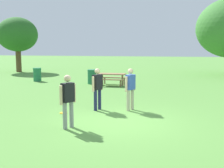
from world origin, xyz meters
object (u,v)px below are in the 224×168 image
at_px(frisbee, 63,113).
at_px(trash_can_further_along, 37,75).
at_px(picnic_table_near, 112,77).
at_px(trash_can_beside_table, 92,77).
at_px(tree_tall_left, 17,35).
at_px(person_bystander, 97,86).
at_px(person_catcher, 68,98).
at_px(person_thrower, 130,86).

distance_m(frisbee, trash_can_further_along, 10.18).
height_order(picnic_table_near, trash_can_beside_table, trash_can_beside_table).
xyz_separation_m(trash_can_further_along, tree_tall_left, (-5.18, 6.33, 3.11)).
xyz_separation_m(frisbee, tree_tall_left, (-10.62, 14.92, 3.58)).
xyz_separation_m(person_bystander, frisbee, (-1.12, -0.78, -0.93)).
bearing_deg(tree_tall_left, trash_can_beside_table, -36.17).
height_order(person_catcher, picnic_table_near, person_catcher).
xyz_separation_m(person_thrower, tree_tall_left, (-12.99, 13.90, 2.65)).
bearing_deg(frisbee, person_bystander, 34.87).
height_order(person_bystander, trash_can_further_along, person_bystander).
relative_size(person_thrower, trash_can_further_along, 1.71).
bearing_deg(trash_can_beside_table, person_thrower, -62.92).
relative_size(picnic_table_near, tree_tall_left, 0.33).
bearing_deg(picnic_table_near, trash_can_beside_table, 163.90).
bearing_deg(person_bystander, picnic_table_near, 97.11).
height_order(person_thrower, picnic_table_near, person_thrower).
relative_size(person_thrower, frisbee, 5.80).
height_order(person_bystander, frisbee, person_bystander).
height_order(person_catcher, frisbee, person_catcher).
xyz_separation_m(person_catcher, picnic_table_near, (-0.60, 9.38, -0.38)).
bearing_deg(person_thrower, trash_can_further_along, 135.91).
distance_m(frisbee, tree_tall_left, 18.66).
bearing_deg(trash_can_beside_table, trash_can_further_along, 172.69).
relative_size(frisbee, trash_can_further_along, 0.29).
bearing_deg(person_bystander, trash_can_beside_table, 107.78).
xyz_separation_m(person_thrower, picnic_table_near, (-2.11, 6.60, -0.38)).
distance_m(person_bystander, trash_can_beside_table, 7.65).
bearing_deg(frisbee, person_catcher, -63.61).
distance_m(picnic_table_near, tree_tall_left, 13.44).
xyz_separation_m(picnic_table_near, tree_tall_left, (-10.88, 7.30, 3.03)).
bearing_deg(person_bystander, person_thrower, 11.18).
xyz_separation_m(frisbee, trash_can_beside_table, (-1.22, 8.05, 0.47)).
bearing_deg(frisbee, tree_tall_left, 125.42).
height_order(frisbee, trash_can_further_along, trash_can_further_along).
distance_m(trash_can_beside_table, tree_tall_left, 12.05).
xyz_separation_m(frisbee, picnic_table_near, (0.26, 7.63, 0.55)).
bearing_deg(person_catcher, trash_can_beside_table, 102.01).
bearing_deg(person_bystander, frisbee, -145.13).
bearing_deg(person_thrower, person_catcher, -118.50).
xyz_separation_m(trash_can_beside_table, trash_can_further_along, (-4.22, 0.54, 0.00)).
height_order(person_thrower, trash_can_beside_table, person_thrower).
bearing_deg(trash_can_beside_table, person_bystander, -72.22).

